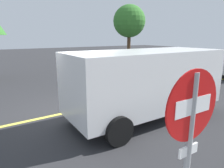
{
  "coord_description": "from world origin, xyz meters",
  "views": [
    {
      "loc": [
        -2.4,
        -6.38,
        2.64
      ],
      "look_at": [
        1.22,
        -0.89,
        1.05
      ],
      "focal_mm": 31.86,
      "sensor_mm": 36.0,
      "label": 1
    }
  ],
  "objects": [
    {
      "name": "car_white_near_curb",
      "position": [
        6.4,
        3.0,
        0.82
      ],
      "size": [
        4.46,
        2.38,
        1.64
      ],
      "color": "white",
      "rests_on": "ground_plane"
    },
    {
      "name": "stop_sign",
      "position": [
        -0.68,
        -5.25,
        1.6
      ],
      "size": [
        0.76,
        0.07,
        2.34
      ],
      "color": "gray",
      "rests_on": "ground_plane"
    },
    {
      "name": "white_van",
      "position": [
        1.96,
        -1.75,
        1.27
      ],
      "size": [
        5.23,
        2.33,
        2.2
      ],
      "color": "white",
      "rests_on": "ground_plane"
    },
    {
      "name": "lane_marking_centre",
      "position": [
        3.0,
        0.0,
        0.01
      ],
      "size": [
        28.0,
        0.16,
        0.01
      ],
      "primitive_type": "cube",
      "color": "#E0D14C"
    },
    {
      "name": "tree_left_verge",
      "position": [
        8.66,
        7.72,
        3.86
      ],
      "size": [
        2.76,
        2.76,
        5.28
      ],
      "color": "#513823",
      "rests_on": "ground_plane"
    },
    {
      "name": "ground_plane",
      "position": [
        0.0,
        0.0,
        0.0
      ],
      "size": [
        80.0,
        80.0,
        0.0
      ],
      "primitive_type": "plane",
      "color": "#2D2D30"
    }
  ]
}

